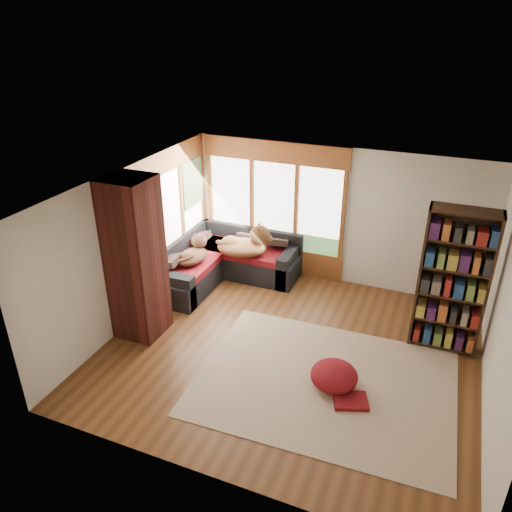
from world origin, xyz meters
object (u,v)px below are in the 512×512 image
Objects in this scene: area_rug at (325,382)px; bookshelf at (453,282)px; brick_chimney at (135,259)px; sectional_sofa at (222,265)px; dog_brindle at (194,253)px; pouf at (334,375)px; dog_tan at (246,244)px.

bookshelf reaches higher than area_rug.
sectional_sofa is (0.45, 2.05, -1.00)m from brick_chimney.
brick_chimney is 1.64m from dog_brindle.
pouf reaches higher than area_rug.
area_rug is 5.34× the size of pouf.
pouf is 0.61× the size of dog_tan.
bookshelf is 2.24m from pouf.
area_rug is at bearing -61.97° from dog_tan.
brick_chimney reaches higher than dog_brindle.
bookshelf is at bearing 49.33° from pouf.
pouf is at bearing -60.60° from dog_tan.
area_rug is 1.54× the size of bookshelf.
dog_tan is at bearing -50.62° from dog_brindle.
area_rug is at bearing -2.43° from brick_chimney.
sectional_sofa is 0.70m from dog_tan.
sectional_sofa is 2.89× the size of dog_brindle.
bookshelf is 2.12× the size of dog_tan.
sectional_sofa is 3.44m from area_rug.
dog_brindle is at bearing 150.53° from area_rug.
dog_tan is 0.98m from dog_brindle.
brick_chimney is 2.41× the size of dog_tan.
bookshelf reaches higher than dog_brindle.
brick_chimney is 1.14× the size of bookshelf.
brick_chimney is at bearing 178.14° from dog_brindle.
brick_chimney is at bearing -129.64° from dog_tan.
bookshelf reaches higher than pouf.
bookshelf is at bearing 16.96° from brick_chimney.
brick_chimney is 3.41× the size of dog_brindle.
area_rug is 0.22m from pouf.
dog_tan is at bearing 135.35° from pouf.
brick_chimney is at bearing -163.04° from bookshelf.
dog_brindle is (-4.40, 0.16, -0.41)m from bookshelf.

